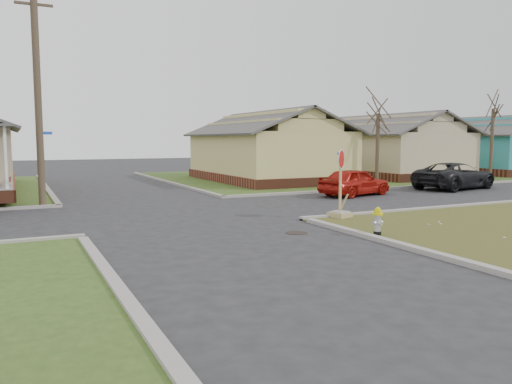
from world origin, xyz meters
name	(u,v)px	position (x,y,z in m)	size (l,w,h in m)	color
ground	(221,236)	(0.00, 0.00, 0.00)	(120.00, 120.00, 0.00)	#252527
verge_far_right	(392,174)	(22.00, 18.00, 0.03)	(37.00, 19.00, 0.05)	#314A1A
curbs	(170,213)	(0.00, 5.00, 0.00)	(80.00, 40.00, 0.12)	gray
manhole	(296,233)	(2.20, -0.50, 0.01)	(0.64, 0.64, 0.01)	black
side_house_yellow	(267,148)	(10.00, 16.50, 2.19)	(7.60, 11.60, 4.70)	brown
side_house_tan	(386,147)	(20.00, 16.50, 2.19)	(7.60, 11.60, 4.70)	brown
side_house_teal	(479,146)	(30.00, 16.50, 2.19)	(7.60, 11.60, 4.70)	brown
utility_pole	(38,91)	(-4.20, 8.90, 4.66)	(1.80, 0.28, 9.00)	#413525
tree_mid_right	(377,150)	(14.00, 10.20, 2.15)	(0.22, 0.22, 4.20)	#413525
tree_far_right	(492,144)	(24.00, 10.50, 2.43)	(0.22, 0.22, 4.76)	#413525
fire_hydrant	(378,219)	(4.00, -1.95, 0.49)	(0.30, 0.30, 0.80)	black
stop_sign	(340,202)	(4.96, 1.20, 0.56)	(0.67, 0.66, 2.38)	#A38758
red_sedan	(355,182)	(9.80, 6.77, 0.68)	(1.60, 3.99, 1.36)	#A6140B
dark_pickup	(455,176)	(16.90, 7.06, 0.73)	(2.44, 5.28, 1.47)	black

